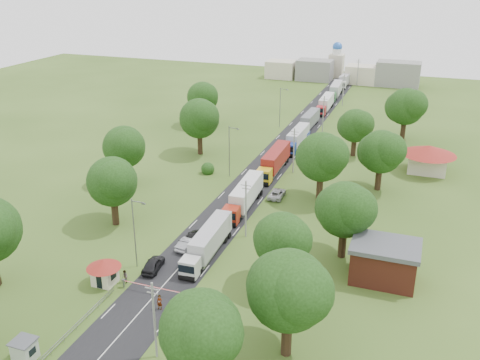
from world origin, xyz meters
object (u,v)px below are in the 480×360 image
at_px(truck_0, 208,242).
at_px(car_lane_front, 153,264).
at_px(car_lane_mid, 189,243).
at_px(pedestrian_near, 160,302).
at_px(info_sign, 308,137).
at_px(boom_barrier, 146,286).
at_px(guard_booth, 104,269).

xyz_separation_m(truck_0, car_lane_front, (-5.40, -6.07, -1.25)).
height_order(car_lane_mid, pedestrian_near, pedestrian_near).
bearing_deg(pedestrian_near, truck_0, 90.78).
relative_size(truck_0, car_lane_front, 2.91).
distance_m(info_sign, car_lane_mid, 48.47).
xyz_separation_m(info_sign, car_lane_mid, (-6.20, -48.03, -2.19)).
height_order(boom_barrier, pedestrian_near, pedestrian_near).
relative_size(boom_barrier, car_lane_front, 1.90).
xyz_separation_m(boom_barrier, truck_0, (3.76, 11.07, 1.19)).
distance_m(truck_0, pedestrian_near, 13.71).
bearing_deg(car_lane_front, info_sign, -106.33).
bearing_deg(car_lane_mid, pedestrian_near, 109.46).
height_order(boom_barrier, truck_0, truck_0).
distance_m(guard_booth, info_sign, 61.27).
relative_size(info_sign, car_lane_front, 0.84).
bearing_deg(boom_barrier, guard_booth, -179.99).
relative_size(guard_booth, car_lane_mid, 0.89).
xyz_separation_m(truck_0, pedestrian_near, (-0.44, -13.65, -1.12)).
bearing_deg(guard_booth, pedestrian_near, -15.75).
distance_m(truck_0, car_lane_mid, 3.74).
bearing_deg(info_sign, car_lane_front, -98.48).
relative_size(info_sign, car_lane_mid, 0.83).
relative_size(car_lane_mid, pedestrian_near, 2.57).
bearing_deg(car_lane_mid, info_sign, -89.38).
bearing_deg(truck_0, info_sign, 86.72).
xyz_separation_m(boom_barrier, car_lane_mid, (0.36, 11.97, -0.08)).
xyz_separation_m(guard_booth, pedestrian_near, (9.16, -2.58, -1.20)).
height_order(info_sign, car_lane_mid, info_sign).
bearing_deg(car_lane_mid, guard_booth, 70.61).
bearing_deg(guard_booth, car_lane_front, 49.98).
xyz_separation_m(info_sign, truck_0, (-2.80, -48.93, -0.92)).
bearing_deg(boom_barrier, truck_0, 71.26).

